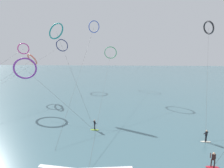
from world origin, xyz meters
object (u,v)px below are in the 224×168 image
(kite_emerald, at_px, (111,53))
(kite_coral, at_px, (32,59))
(surfer_lime, at_px, (95,126))
(kite_teal, at_px, (56,31))
(kite_magenta, at_px, (23,49))
(kite_violet, at_px, (25,68))
(kite_cobalt, at_px, (94,27))
(surfer_ivory, at_px, (206,137))
(surfer_crimson, at_px, (213,161))
(kite_charcoal, at_px, (209,28))
(kite_navy, at_px, (62,45))

(kite_emerald, relative_size, kite_coral, 1.66)
(surfer_lime, relative_size, kite_teal, 0.09)
(kite_magenta, bearing_deg, kite_violet, 74.77)
(kite_cobalt, relative_size, kite_teal, 1.94)
(surfer_lime, bearing_deg, kite_cobalt, 165.77)
(kite_cobalt, distance_m, kite_teal, 16.16)
(surfer_ivory, xyz_separation_m, kite_teal, (-27.99, 18.43, 16.87))
(kite_emerald, height_order, kite_teal, kite_teal)
(kite_magenta, distance_m, kite_cobalt, 22.68)
(kite_teal, relative_size, kite_violet, 1.00)
(surfer_crimson, distance_m, kite_violet, 37.37)
(surfer_lime, height_order, kite_charcoal, kite_charcoal)
(kite_magenta, height_order, kite_navy, kite_navy)
(kite_navy, relative_size, kite_violet, 2.59)
(kite_violet, bearing_deg, kite_coral, 81.93)
(surfer_ivory, distance_m, kite_cobalt, 43.99)
(surfer_lime, xyz_separation_m, kite_coral, (-21.50, 20.33, 9.96))
(kite_charcoal, bearing_deg, kite_magenta, 72.05)
(surfer_ivory, bearing_deg, kite_magenta, 103.06)
(kite_emerald, relative_size, kite_magenta, 1.57)
(kite_magenta, distance_m, kite_navy, 16.68)
(kite_coral, xyz_separation_m, kite_violet, (3.93, -9.56, -1.82))
(surfer_ivory, relative_size, kite_charcoal, 0.07)
(kite_charcoal, bearing_deg, surfer_crimson, 143.95)
(kite_emerald, relative_size, kite_violet, 2.58)
(kite_teal, bearing_deg, kite_charcoal, 26.91)
(surfer_crimson, height_order, surfer_ivory, same)
(kite_navy, xyz_separation_m, kite_violet, (2.45, -28.42, -6.93))
(kite_coral, relative_size, kite_navy, 0.60)
(kite_emerald, bearing_deg, kite_magenta, 33.28)
(surfer_crimson, xyz_separation_m, kite_teal, (-26.18, 23.73, 16.87))
(kite_emerald, relative_size, kite_navy, 1.00)
(surfer_crimson, height_order, kite_cobalt, kite_cobalt)
(kite_magenta, xyz_separation_m, kite_teal, (13.78, -7.66, 3.83))
(surfer_lime, distance_m, kite_coral, 31.22)
(kite_coral, bearing_deg, kite_charcoal, -146.51)
(surfer_ivory, bearing_deg, kite_emerald, 66.52)
(kite_teal, xyz_separation_m, kite_violet, (-5.31, -5.33, -8.74))
(kite_magenta, height_order, kite_coral, kite_magenta)
(kite_charcoal, bearing_deg, kite_navy, 53.27)
(surfer_ivory, height_order, kite_coral, kite_coral)
(surfer_crimson, bearing_deg, kite_cobalt, -34.70)
(surfer_ivory, xyz_separation_m, kite_navy, (-35.75, 41.51, 15.06))
(kite_magenta, xyz_separation_m, kite_navy, (6.01, 15.43, 2.02))
(surfer_lime, xyz_separation_m, kite_magenta, (-26.04, 23.75, 13.04))
(kite_magenta, distance_m, kite_violet, 16.26)
(surfer_lime, height_order, kite_teal, kite_teal)
(kite_magenta, relative_size, kite_navy, 0.64)
(surfer_ivory, relative_size, kite_violet, 0.09)
(surfer_ivory, bearing_deg, kite_violet, 113.58)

